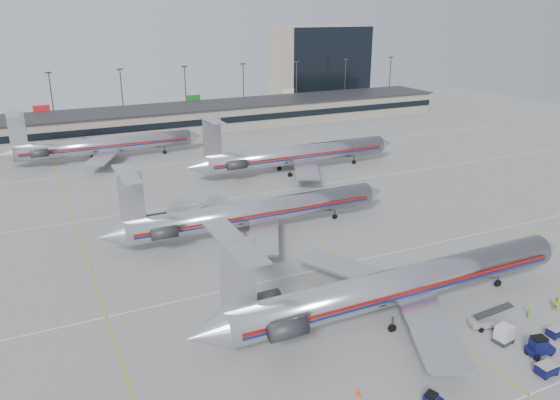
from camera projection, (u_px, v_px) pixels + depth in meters
ground at (397, 298)px, 61.10m from camera, size 260.00×260.00×0.00m
apron_markings at (349, 263)px, 69.60m from camera, size 160.00×0.15×0.02m
terminal at (169, 119)px, 143.38m from camera, size 162.00×17.00×6.25m
light_mast_row at (155, 92)px, 153.51m from camera, size 163.60×0.40×15.28m
distant_building at (319, 63)px, 191.12m from camera, size 30.00×20.00×25.00m
jet_foreground at (396, 286)px, 56.52m from camera, size 46.49×27.37×12.17m
jet_second_row at (251, 212)px, 77.40m from camera, size 43.70×25.73×11.44m
jet_third_row at (294, 155)px, 106.97m from camera, size 45.14×27.76×12.34m
jet_back_row at (102, 145)px, 115.36m from camera, size 42.48×26.13×11.61m
tug_center at (539, 347)px, 50.72m from camera, size 2.69×1.73×2.02m
cart_inner at (556, 332)px, 53.85m from camera, size 1.70×1.19×0.95m
cart_outer at (547, 369)px, 48.18m from camera, size 1.87×1.31×1.04m
uld_container at (504, 334)px, 52.72m from camera, size 1.92×1.69×1.81m
belt_loader at (488, 321)px, 55.49m from camera, size 4.53×2.36×2.32m
ramp_worker_near at (530, 312)px, 56.86m from camera, size 0.68×0.65×1.57m
ramp_worker_far at (557, 304)px, 58.42m from camera, size 0.93×0.84×1.57m
cone_left at (358, 392)px, 45.66m from camera, size 0.62×0.62×0.64m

